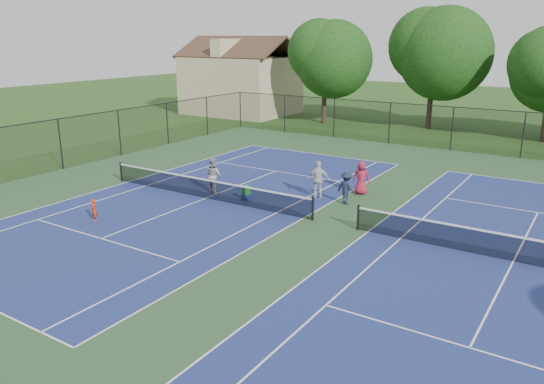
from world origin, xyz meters
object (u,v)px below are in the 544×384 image
Objects in this scene: bystander_b at (346,188)px; tree_back_b at (434,49)px; ball_crate at (246,197)px; ball_hopper at (246,190)px; instructor at (214,175)px; bystander_a at (319,180)px; child_player at (94,210)px; bystander_c at (361,178)px; clapboard_house at (241,83)px; tree_back_a at (325,55)px.

tree_back_b is at bearing -70.60° from bystander_b.
ball_crate is 0.36m from ball_hopper.
instructor is 0.97× the size of bystander_a.
instructor is at bearing 96.67° from child_player.
bystander_b is at bearing 69.60° from bystander_c.
child_player is 2.37× the size of ball_hopper.
bystander_a is (1.56, -22.90, -5.67)m from tree_back_b.
bystander_c is at bearing -152.18° from bystander_a.
bystander_c is (3.07, -21.19, -5.75)m from tree_back_b.
tree_back_b is 5.44× the size of bystander_a.
instructor is at bearing 173.63° from ball_hopper.
clapboard_house reaches higher than bystander_b.
ball_hopper is (-1.14, -25.20, -6.08)m from tree_back_b.
tree_back_a is 5.10× the size of instructor.
ball_hopper is (7.86, -23.20, -5.52)m from tree_back_a.
clapboard_house is 33.35m from child_player.
bystander_c is (7.99, 9.93, 0.36)m from child_player.
clapboard_house is (-19.00, -1.00, -3.50)m from tree_back_b.
tree_back_a is 23.26m from bystander_c.
ball_hopper is at bearing 0.00° from ball_crate.
tree_back_a is 5.84× the size of bystander_b.
clapboard_house is at bearing 126.43° from ball_hopper.
bystander_a reaches higher than child_player.
bystander_a is (20.56, -21.90, -2.17)m from clapboard_house.
child_player reaches higher than ball_hopper.
instructor is (15.69, -23.96, -2.19)m from clapboard_house.
tree_back_a reaches higher than child_player.
tree_back_b is (9.00, 2.00, 0.56)m from tree_back_a.
tree_back_b reaches higher than instructor.
bystander_a is at bearing 40.39° from ball_hopper.
tree_back_a reaches higher than ball_crate.
bystander_a is 4.52× the size of ball_hopper.
bystander_a is at bearing -141.41° from instructor.
bystander_c is at bearing -76.11° from bystander_b.
clapboard_house is 30.00m from bystander_c.
bystander_b is (3.14, -23.07, -5.81)m from tree_back_b.
ball_crate is at bearing 78.78° from child_player.
ball_hopper is at bearing 19.61° from bystander_a.
clapboard_house is 6.38× the size of bystander_c.
instructor is at bearing -76.07° from tree_back_a.
tree_back_b is 25.95m from ball_hopper.
bystander_c is (1.50, 1.71, -0.08)m from bystander_a.
instructor is 4.40× the size of ball_hopper.
instructor reaches higher than bystander_c.
child_player reaches higher than ball_crate.
child_player is at bearing -122.58° from ball_crate.
clapboard_house reaches higher than ball_hopper.
bystander_c is at bearing 43.59° from ball_hopper.
ball_hopper is (2.17, -0.24, -0.38)m from instructor.
tree_back_a is at bearing 108.72° from ball_hopper.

